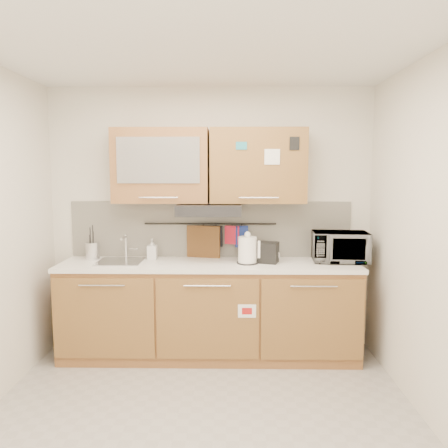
{
  "coord_description": "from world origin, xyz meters",
  "views": [
    {
      "loc": [
        0.21,
        -2.87,
        1.78
      ],
      "look_at": [
        0.14,
        1.05,
        1.31
      ],
      "focal_mm": 35.0,
      "sensor_mm": 36.0,
      "label": 1
    }
  ],
  "objects": [
    {
      "name": "utensil_crock",
      "position": [
        -1.15,
        1.32,
        1.01
      ],
      "size": [
        0.17,
        0.17,
        0.34
      ],
      "rotation": [
        0.0,
        0.0,
        0.37
      ],
      "color": "silver",
      "rests_on": "countertop"
    },
    {
      "name": "range_hood",
      "position": [
        0.0,
        1.25,
        1.42
      ],
      "size": [
        0.6,
        0.46,
        0.1
      ],
      "primitive_type": "cube",
      "color": "black",
      "rests_on": "upper_cabinets"
    },
    {
      "name": "sink",
      "position": [
        -0.85,
        1.21,
        0.92
      ],
      "size": [
        0.42,
        0.4,
        0.26
      ],
      "color": "silver",
      "rests_on": "countertop"
    },
    {
      "name": "soap_bottle",
      "position": [
        -0.57,
        1.35,
        1.02
      ],
      "size": [
        0.09,
        0.09,
        0.2
      ],
      "primitive_type": "imported",
      "rotation": [
        0.0,
        0.0,
        0.01
      ],
      "color": "#999999",
      "rests_on": "countertop"
    },
    {
      "name": "toaster",
      "position": [
        0.52,
        1.21,
        1.02
      ],
      "size": [
        0.29,
        0.23,
        0.2
      ],
      "rotation": [
        0.0,
        0.0,
        -0.32
      ],
      "color": "black",
      "rests_on": "countertop"
    },
    {
      "name": "kettle",
      "position": [
        0.36,
        1.15,
        1.04
      ],
      "size": [
        0.22,
        0.19,
        0.3
      ],
      "rotation": [
        0.0,
        0.0,
        -0.13
      ],
      "color": "white",
      "rests_on": "countertop"
    },
    {
      "name": "countertop",
      "position": [
        0.0,
        1.19,
        0.9
      ],
      "size": [
        2.82,
        0.62,
        0.04
      ],
      "primitive_type": "cube",
      "color": "white",
      "rests_on": "base_cabinet"
    },
    {
      "name": "backsplash",
      "position": [
        0.0,
        1.49,
        1.2
      ],
      "size": [
        2.8,
        0.02,
        0.56
      ],
      "primitive_type": "cube",
      "color": "silver",
      "rests_on": "countertop"
    },
    {
      "name": "cutting_board",
      "position": [
        -0.07,
        1.44,
        1.03
      ],
      "size": [
        0.34,
        0.1,
        0.42
      ],
      "primitive_type": "cube",
      "rotation": [
        0.0,
        0.0,
        -0.23
      ],
      "color": "brown",
      "rests_on": "utensil_rail"
    },
    {
      "name": "dark_pouch",
      "position": [
        0.06,
        1.44,
        1.14
      ],
      "size": [
        0.13,
        0.05,
        0.21
      ],
      "primitive_type": "cube",
      "rotation": [
        0.0,
        0.0,
        -0.08
      ],
      "color": "black",
      "rests_on": "utensil_rail"
    },
    {
      "name": "oven_mitt",
      "position": [
        0.31,
        1.44,
        1.13
      ],
      "size": [
        0.13,
        0.07,
        0.21
      ],
      "primitive_type": "cube",
      "rotation": [
        0.0,
        0.0,
        0.33
      ],
      "color": "navy",
      "rests_on": "utensil_rail"
    },
    {
      "name": "upper_cabinets",
      "position": [
        -0.0,
        1.32,
        1.83
      ],
      "size": [
        1.82,
        0.37,
        0.7
      ],
      "color": "#A4703A",
      "rests_on": "wall_back"
    },
    {
      "name": "floor",
      "position": [
        0.0,
        0.0,
        0.0
      ],
      "size": [
        3.2,
        3.2,
        0.0
      ],
      "primitive_type": "plane",
      "color": "#9E9993",
      "rests_on": "ground"
    },
    {
      "name": "wall_right",
      "position": [
        1.6,
        0.0,
        1.3
      ],
      "size": [
        0.0,
        3.0,
        3.0
      ],
      "primitive_type": "plane",
      "rotation": [
        1.57,
        0.0,
        -1.57
      ],
      "color": "silver",
      "rests_on": "ground"
    },
    {
      "name": "ceiling",
      "position": [
        0.0,
        0.0,
        2.6
      ],
      "size": [
        3.2,
        3.2,
        0.0
      ],
      "primitive_type": "plane",
      "rotation": [
        3.14,
        0.0,
        0.0
      ],
      "color": "white",
      "rests_on": "wall_back"
    },
    {
      "name": "wall_back",
      "position": [
        0.0,
        1.5,
        1.3
      ],
      "size": [
        3.2,
        0.0,
        3.2
      ],
      "primitive_type": "plane",
      "rotation": [
        1.57,
        0.0,
        0.0
      ],
      "color": "silver",
      "rests_on": "ground"
    },
    {
      "name": "microwave",
      "position": [
        1.25,
        1.26,
        1.06
      ],
      "size": [
        0.54,
        0.39,
        0.28
      ],
      "primitive_type": "imported",
      "rotation": [
        0.0,
        0.0,
        -0.08
      ],
      "color": "#999999",
      "rests_on": "countertop"
    },
    {
      "name": "pot_holder",
      "position": [
        0.22,
        1.44,
        1.15
      ],
      "size": [
        0.15,
        0.07,
        0.18
      ],
      "primitive_type": "cube",
      "rotation": [
        0.0,
        0.0,
        -0.33
      ],
      "color": "red",
      "rests_on": "utensil_rail"
    },
    {
      "name": "utensil_rail",
      "position": [
        0.0,
        1.45,
        1.26
      ],
      "size": [
        1.3,
        0.02,
        0.02
      ],
      "primitive_type": "cylinder",
      "rotation": [
        0.0,
        1.57,
        0.0
      ],
      "color": "black",
      "rests_on": "backsplash"
    },
    {
      "name": "base_cabinet",
      "position": [
        0.0,
        1.19,
        0.41
      ],
      "size": [
        2.8,
        0.64,
        0.88
      ],
      "color": "#A4703A",
      "rests_on": "floor"
    }
  ]
}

